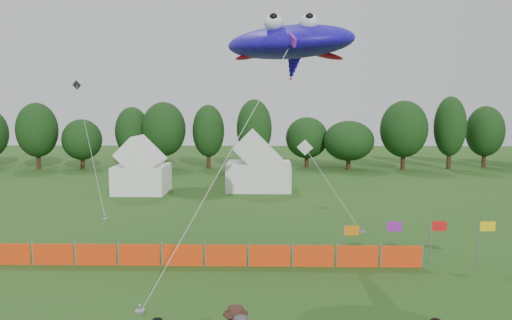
{
  "coord_description": "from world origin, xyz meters",
  "views": [
    {
      "loc": [
        0.4,
        -13.45,
        7.28
      ],
      "look_at": [
        0.0,
        6.0,
        5.2
      ],
      "focal_mm": 35.0,
      "sensor_mm": 36.0,
      "label": 1
    }
  ],
  "objects_px": {
    "tent_right": "(259,167)",
    "stingray_kite": "(290,44)",
    "tent_left": "(142,170)",
    "barrier_fence": "(204,255)"
  },
  "relations": [
    {
      "from": "tent_right",
      "to": "stingray_kite",
      "type": "xyz_separation_m",
      "value": [
        1.76,
        -19.49,
        8.21
      ]
    },
    {
      "from": "tent_right",
      "to": "stingray_kite",
      "type": "bearing_deg",
      "value": -84.85
    },
    {
      "from": "tent_left",
      "to": "stingray_kite",
      "type": "bearing_deg",
      "value": -56.8
    },
    {
      "from": "barrier_fence",
      "to": "tent_right",
      "type": "bearing_deg",
      "value": 84.12
    },
    {
      "from": "tent_right",
      "to": "barrier_fence",
      "type": "bearing_deg",
      "value": -95.88
    },
    {
      "from": "tent_left",
      "to": "barrier_fence",
      "type": "bearing_deg",
      "value": -68.43
    },
    {
      "from": "tent_right",
      "to": "barrier_fence",
      "type": "relative_size",
      "value": 0.28
    },
    {
      "from": "tent_right",
      "to": "barrier_fence",
      "type": "distance_m",
      "value": 21.38
    },
    {
      "from": "tent_left",
      "to": "barrier_fence",
      "type": "height_order",
      "value": "tent_left"
    },
    {
      "from": "tent_right",
      "to": "stingray_kite",
      "type": "relative_size",
      "value": 0.38
    }
  ]
}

